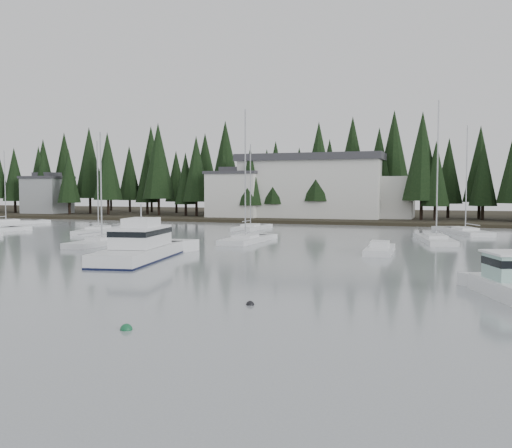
% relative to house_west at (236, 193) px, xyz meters
% --- Properties ---
extents(far_shore_land, '(240.00, 54.00, 1.00)m').
position_rel_house_west_xyz_m(far_shore_land, '(18.00, 18.00, -4.65)').
color(far_shore_land, black).
rests_on(far_shore_land, ground).
extents(conifer_treeline, '(200.00, 22.00, 20.00)m').
position_rel_house_west_xyz_m(conifer_treeline, '(18.00, 7.00, -4.65)').
color(conifer_treeline, black).
rests_on(conifer_treeline, ground).
extents(house_west, '(9.54, 7.42, 8.75)m').
position_rel_house_west_xyz_m(house_west, '(0.00, 0.00, 0.00)').
color(house_west, silver).
rests_on(house_west, ground).
extents(house_far_west, '(8.48, 7.42, 8.25)m').
position_rel_house_west_xyz_m(house_far_west, '(-42.00, 2.00, -0.25)').
color(house_far_west, '#999EA0').
rests_on(house_far_west, ground).
extents(harbor_inn, '(29.50, 11.50, 10.90)m').
position_rel_house_west_xyz_m(harbor_inn, '(15.04, 3.34, 1.12)').
color(harbor_inn, silver).
rests_on(harbor_inn, ground).
extents(cabin_cruiser_center, '(5.41, 11.89, 4.92)m').
position_rel_house_west_xyz_m(cabin_cruiser_center, '(13.80, -55.88, -3.92)').
color(cabin_cruiser_center, white).
rests_on(cabin_cruiser_center, ground).
extents(sailboat_1, '(6.46, 10.49, 13.57)m').
position_rel_house_west_xyz_m(sailboat_1, '(37.77, -20.45, -4.59)').
color(sailboat_1, white).
rests_on(sailboat_1, ground).
extents(sailboat_3, '(2.78, 8.21, 11.87)m').
position_rel_house_west_xyz_m(sailboat_3, '(10.91, -22.75, -4.59)').
color(sailboat_3, white).
rests_on(sailboat_3, ground).
extents(sailboat_4, '(6.56, 10.72, 11.77)m').
position_rel_house_west_xyz_m(sailboat_4, '(-27.93, -24.67, -4.60)').
color(sailboat_4, white).
rests_on(sailboat_4, ground).
extents(sailboat_5, '(2.96, 8.40, 13.95)m').
position_rel_house_west_xyz_m(sailboat_5, '(16.43, -39.68, -4.57)').
color(sailboat_5, white).
rests_on(sailboat_5, ground).
extents(sailboat_6, '(5.67, 11.21, 11.90)m').
position_rel_house_west_xyz_m(sailboat_6, '(-5.55, -33.19, -4.60)').
color(sailboat_6, white).
rests_on(sailboat_6, ground).
extents(sailboat_7, '(2.66, 9.68, 11.43)m').
position_rel_house_west_xyz_m(sailboat_7, '(4.01, -46.48, -4.59)').
color(sailboat_7, white).
rests_on(sailboat_7, ground).
extents(sailboat_9, '(4.44, 9.54, 14.82)m').
position_rel_house_west_xyz_m(sailboat_9, '(34.77, -33.43, -4.57)').
color(sailboat_9, white).
rests_on(sailboat_9, ground).
extents(runabout_1, '(2.43, 6.33, 1.42)m').
position_rel_house_west_xyz_m(runabout_1, '(30.55, -45.20, -4.52)').
color(runabout_1, white).
rests_on(runabout_1, ground).
extents(mooring_buoy_green, '(0.48, 0.48, 0.48)m').
position_rel_house_west_xyz_m(mooring_buoy_green, '(24.59, -75.05, -4.65)').
color(mooring_buoy_green, '#145933').
rests_on(mooring_buoy_green, ground).
extents(mooring_buoy_dark, '(0.39, 0.39, 0.39)m').
position_rel_house_west_xyz_m(mooring_buoy_dark, '(27.50, -69.05, -4.65)').
color(mooring_buoy_dark, black).
rests_on(mooring_buoy_dark, ground).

